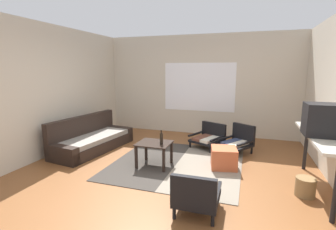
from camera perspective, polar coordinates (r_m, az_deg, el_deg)
name	(u,v)px	position (r m, az deg, el deg)	size (l,w,h in m)	color
ground_plane	(162,177)	(4.28, -1.29, -14.09)	(7.80, 7.80, 0.00)	brown
far_wall_with_window	(199,85)	(6.87, 7.29, 6.84)	(5.60, 0.13, 2.70)	beige
side_wall_left	(44,91)	(5.63, -26.78, 4.99)	(0.12, 6.60, 2.70)	beige
area_rug	(177,163)	(4.83, 2.16, -11.08)	(2.38, 2.40, 0.01)	#38332D
couch	(92,140)	(5.81, -17.26, -5.49)	(1.01, 2.04, 0.75)	black
coffee_table	(154,147)	(4.60, -3.20, -7.51)	(0.61, 0.53, 0.45)	black
armchair_by_window	(209,137)	(5.79, 9.44, -4.98)	(0.84, 0.82, 0.55)	black
armchair_striped_foreground	(196,195)	(3.21, 6.55, -17.91)	(0.55, 0.60, 0.58)	black
armchair_corner	(238,141)	(5.55, 15.96, -5.70)	(0.78, 0.79, 0.60)	black
ottoman_orange	(224,158)	(4.68, 12.79, -9.66)	(0.45, 0.45, 0.38)	#BC5633
console_shelf	(320,141)	(4.20, 31.83, -5.16)	(0.39, 1.79, 0.86)	beige
crt_television	(324,120)	(4.09, 32.39, -0.96)	(0.50, 0.41, 0.46)	black
clay_vase	(314,120)	(4.62, 30.73, -1.09)	(0.19, 0.19, 0.31)	#935B38
glass_bottle	(161,138)	(4.45, -1.54, -5.45)	(0.06, 0.06, 0.26)	black
wicker_basket	(305,187)	(4.15, 29.21, -14.34)	(0.27, 0.27, 0.27)	olive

